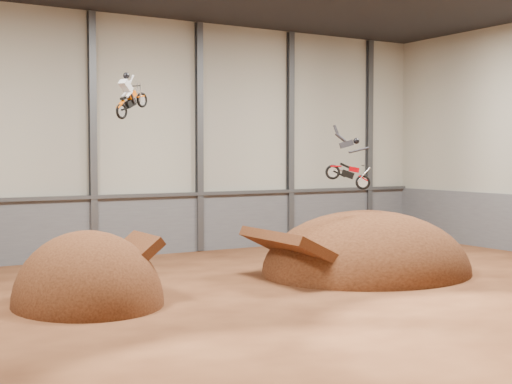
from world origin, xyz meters
TOP-DOWN VIEW (x-y plane):
  - floor at (0.00, 0.00)m, footprint 40.00×40.00m
  - back_wall at (0.00, 15.00)m, footprint 40.00×0.10m
  - lower_band_back at (0.00, 14.90)m, footprint 39.80×0.18m
  - steel_rail at (0.00, 14.75)m, footprint 39.80×0.35m
  - steel_column_2 at (-3.33, 14.80)m, footprint 0.40×0.36m
  - steel_column_3 at (3.33, 14.80)m, footprint 0.40×0.36m
  - steel_column_4 at (10.00, 14.80)m, footprint 0.40×0.36m
  - steel_column_5 at (16.67, 14.80)m, footprint 0.40×0.36m
  - takeoff_ramp at (-7.38, 3.06)m, footprint 5.87×6.78m
  - landing_ramp at (6.98, 3.28)m, footprint 10.91×9.65m
  - fmx_rider_a at (-5.14, 3.69)m, footprint 2.62×1.90m
  - fmx_rider_b at (5.41, 3.02)m, footprint 3.56×2.61m

SIDE VIEW (x-z plane):
  - floor at x=0.00m, z-range 0.00..0.00m
  - takeoff_ramp at x=-7.38m, z-range -2.94..2.94m
  - landing_ramp at x=6.98m, z-range -3.15..3.15m
  - lower_band_back at x=0.00m, z-range 0.00..3.50m
  - steel_rail at x=0.00m, z-range 3.45..3.65m
  - fmx_rider_b at x=5.41m, z-range 4.10..7.48m
  - back_wall at x=0.00m, z-range 0.00..14.00m
  - steel_column_2 at x=-3.33m, z-range 0.05..13.95m
  - steel_column_3 at x=3.33m, z-range 0.05..13.95m
  - steel_column_4 at x=10.00m, z-range 0.05..13.95m
  - steel_column_5 at x=16.67m, z-range 0.05..13.95m
  - fmx_rider_a at x=-5.14m, z-range 7.36..9.82m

